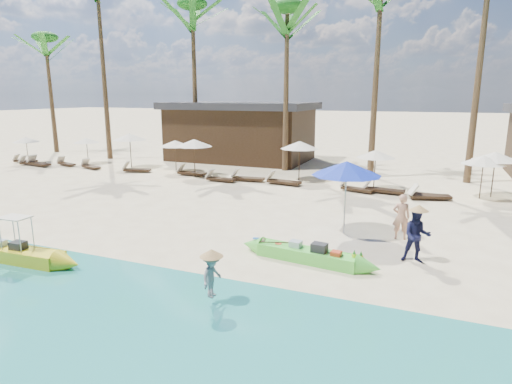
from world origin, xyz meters
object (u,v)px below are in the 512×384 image
at_px(green_canoe, 307,255).
at_px(tourist, 401,217).
at_px(yellow_canoe, 14,254).
at_px(blue_umbrella, 347,168).

xyz_separation_m(green_canoe, tourist, (2.42, 3.16, 0.58)).
relative_size(yellow_canoe, blue_umbrella, 2.05).
distance_m(yellow_canoe, tourist, 12.35).
height_order(green_canoe, tourist, tourist).
distance_m(tourist, blue_umbrella, 2.47).
bearing_deg(blue_umbrella, green_canoe, -99.38).
bearing_deg(blue_umbrella, yellow_canoe, -143.53).
distance_m(yellow_canoe, blue_umbrella, 10.91).
height_order(yellow_canoe, blue_umbrella, blue_umbrella).
xyz_separation_m(tourist, blue_umbrella, (-1.91, -0.09, 1.56)).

